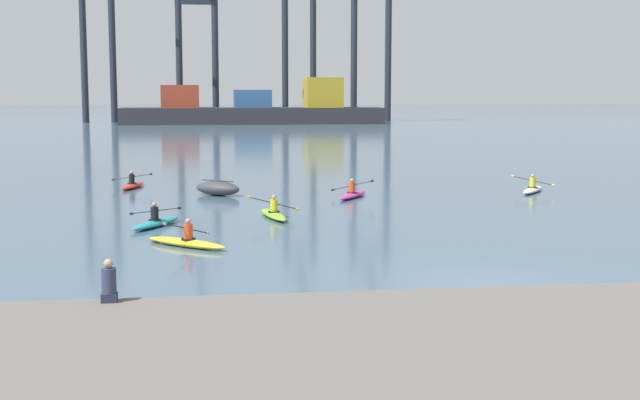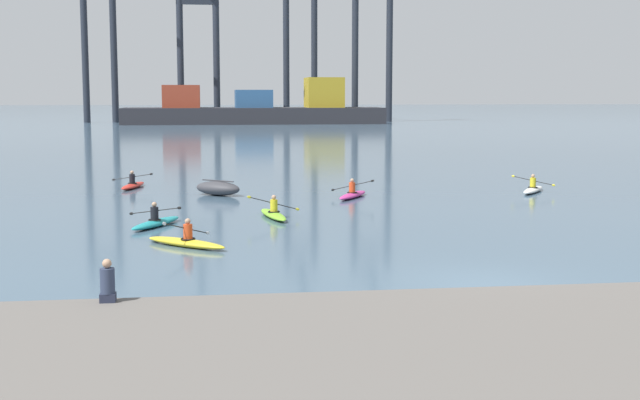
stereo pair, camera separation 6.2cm
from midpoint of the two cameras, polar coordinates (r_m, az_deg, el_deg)
The scene contains 14 objects.
ground_plane at distance 23.01m, azimuth 11.04°, elevation -5.61°, with size 800.00×800.00×0.00m, color #425B70.
container_barge at distance 147.73m, azimuth -4.30°, elevation 6.05°, with size 44.48×10.48×7.92m.
gantry_crane_west at distance 158.67m, azimuth -14.63°, elevation 12.03°, with size 6.22×15.48×40.23m.
gantry_crane_west_mid at distance 157.52m, azimuth -8.17°, elevation 11.53°, with size 7.69×20.81×34.09m.
gantry_crane_east_mid at distance 164.41m, azimuth -1.31°, elevation 11.91°, with size 6.58×16.75×37.75m.
gantry_crane_east at distance 159.29m, azimuth 3.58°, elevation 12.07°, with size 7.62×18.36×38.69m.
capsized_dinghy at distance 42.75m, azimuth -6.81°, elevation 0.78°, with size 2.70×2.50×0.76m.
kayak_white at distance 45.11m, azimuth 14.11°, elevation 0.72°, with size 2.41×3.15×0.95m.
kayak_yellow at distance 28.51m, azimuth -8.89°, elevation -2.76°, with size 2.91×2.75×0.98m.
kayak_red at distance 46.84m, azimuth -12.38°, elevation 0.99°, with size 2.22×3.45×0.95m.
kayak_teal at distance 33.04m, azimuth -10.88°, elevation -1.45°, with size 2.08×3.31×0.95m.
kayak_lime at distance 34.75m, azimuth -3.09°, elevation -0.92°, with size 2.20×3.45×0.98m.
kayak_magenta at distance 41.51m, azimuth 2.25°, elevation 0.39°, with size 2.18×3.26×0.95m.
seated_onlooker at distance 18.02m, azimuth -13.94°, elevation -5.41°, with size 0.32×0.30×0.90m.
Camera 2 is at (-7.22, -21.26, 5.00)m, focal length 47.81 mm.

